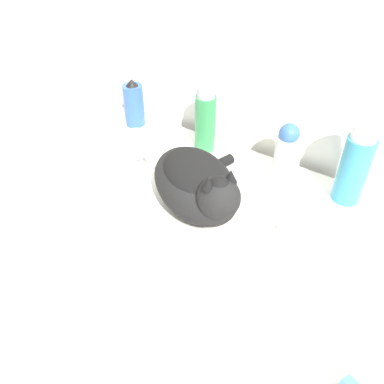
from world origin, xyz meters
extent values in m
cube|color=silver|center=(0.00, 0.69, 1.20)|extent=(8.00, 0.05, 2.40)
cube|color=white|center=(0.00, 0.32, 0.41)|extent=(1.27, 0.63, 0.81)
cylinder|color=white|center=(0.05, 0.27, 0.83)|extent=(0.41, 0.41, 0.04)
torus|color=white|center=(0.05, 0.27, 0.85)|extent=(0.43, 0.43, 0.02)
ellipsoid|color=black|center=(0.05, 0.27, 0.93)|extent=(0.32, 0.28, 0.13)
ellipsoid|color=black|center=(0.05, 0.27, 0.96)|extent=(0.24, 0.22, 0.06)
sphere|color=black|center=(0.15, 0.22, 0.97)|extent=(0.09, 0.09, 0.09)
sphere|color=black|center=(0.15, 0.22, 0.99)|extent=(0.05, 0.05, 0.05)
cone|color=black|center=(0.13, 0.20, 1.02)|extent=(0.03, 0.03, 0.03)
cone|color=black|center=(0.16, 0.24, 1.02)|extent=(0.03, 0.03, 0.03)
cylinder|color=black|center=(0.01, 0.39, 0.88)|extent=(0.08, 0.18, 0.03)
cylinder|color=silver|center=(-0.19, 0.36, 0.84)|extent=(0.04, 0.04, 0.06)
cylinder|color=silver|center=(-0.14, 0.34, 0.90)|extent=(0.11, 0.06, 0.08)
cylinder|color=silver|center=(-0.19, 0.36, 0.91)|extent=(0.06, 0.06, 0.06)
cylinder|color=teal|center=(0.34, 0.56, 0.90)|extent=(0.07, 0.07, 0.18)
cylinder|color=white|center=(0.34, 0.56, 1.01)|extent=(0.06, 0.06, 0.03)
cylinder|color=silver|center=(0.16, 0.56, 0.87)|extent=(0.06, 0.06, 0.12)
sphere|color=#3866AD|center=(0.16, 0.56, 0.95)|extent=(0.06, 0.06, 0.06)
cylinder|color=#338C4C|center=(-0.10, 0.56, 0.90)|extent=(0.06, 0.06, 0.17)
cylinder|color=#B7B7BC|center=(-0.10, 0.56, 1.00)|extent=(0.05, 0.05, 0.03)
cylinder|color=#335BB7|center=(-0.37, 0.56, 0.88)|extent=(0.06, 0.06, 0.14)
cone|color=black|center=(-0.37, 0.56, 0.96)|extent=(0.04, 0.04, 0.02)
cube|color=silver|center=(-0.24, 0.19, 0.82)|extent=(0.07, 0.05, 0.02)
camera|label=1|loc=(0.45, -0.34, 1.51)|focal=38.00mm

